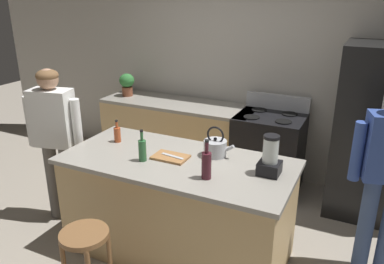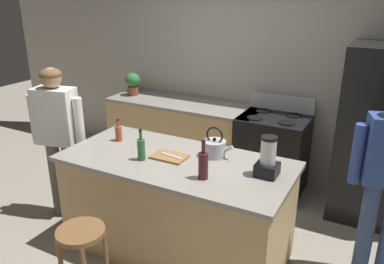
% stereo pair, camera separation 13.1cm
% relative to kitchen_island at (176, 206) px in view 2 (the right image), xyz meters
% --- Properties ---
extents(ground_plane, '(14.00, 14.00, 0.00)m').
position_rel_kitchen_island_xyz_m(ground_plane, '(0.00, 0.00, -0.46)').
color(ground_plane, '#9E9384').
extents(back_wall, '(8.00, 0.10, 2.70)m').
position_rel_kitchen_island_xyz_m(back_wall, '(0.00, 1.95, 0.89)').
color(back_wall, '#BCB7AD').
rests_on(back_wall, ground_plane).
extents(kitchen_island, '(1.99, 0.94, 0.92)m').
position_rel_kitchen_island_xyz_m(kitchen_island, '(0.00, 0.00, 0.00)').
color(kitchen_island, tan).
rests_on(kitchen_island, ground_plane).
extents(back_counter_run, '(2.00, 0.64, 0.92)m').
position_rel_kitchen_island_xyz_m(back_counter_run, '(-0.80, 1.55, -0.00)').
color(back_counter_run, tan).
rests_on(back_counter_run, ground_plane).
extents(stove_range, '(0.76, 0.65, 1.10)m').
position_rel_kitchen_island_xyz_m(stove_range, '(0.41, 1.52, 0.01)').
color(stove_range, black).
rests_on(stove_range, ground_plane).
extents(person_by_island_left, '(0.59, 0.31, 1.59)m').
position_rel_kitchen_island_xyz_m(person_by_island_left, '(-1.35, -0.02, 0.50)').
color(person_by_island_left, '#66605B').
rests_on(person_by_island_left, ground_plane).
extents(bar_stool, '(0.36, 0.36, 0.63)m').
position_rel_kitchen_island_xyz_m(bar_stool, '(-0.32, -0.84, 0.03)').
color(bar_stool, brown).
rests_on(bar_stool, ground_plane).
extents(potted_plant, '(0.20, 0.20, 0.30)m').
position_rel_kitchen_island_xyz_m(potted_plant, '(-1.57, 1.55, 0.63)').
color(potted_plant, brown).
rests_on(potted_plant, back_counter_run).
extents(blender_appliance, '(0.17, 0.17, 0.32)m').
position_rel_kitchen_island_xyz_m(blender_appliance, '(0.78, 0.08, 0.59)').
color(blender_appliance, black).
rests_on(blender_appliance, kitchen_island).
extents(bottle_olive_oil, '(0.07, 0.07, 0.28)m').
position_rel_kitchen_island_xyz_m(bottle_olive_oil, '(-0.25, -0.14, 0.56)').
color(bottle_olive_oil, '#2D6638').
rests_on(bottle_olive_oil, kitchen_island).
extents(bottle_cooking_sauce, '(0.06, 0.06, 0.22)m').
position_rel_kitchen_island_xyz_m(bottle_cooking_sauce, '(-0.69, 0.12, 0.54)').
color(bottle_cooking_sauce, '#B24C26').
rests_on(bottle_cooking_sauce, kitchen_island).
extents(bottle_wine, '(0.08, 0.08, 0.32)m').
position_rel_kitchen_island_xyz_m(bottle_wine, '(0.36, -0.20, 0.58)').
color(bottle_wine, '#471923').
rests_on(bottle_wine, kitchen_island).
extents(tea_kettle, '(0.28, 0.20, 0.27)m').
position_rel_kitchen_island_xyz_m(tea_kettle, '(0.26, 0.22, 0.54)').
color(tea_kettle, '#B7BABF').
rests_on(tea_kettle, kitchen_island).
extents(cutting_board, '(0.30, 0.20, 0.02)m').
position_rel_kitchen_island_xyz_m(cutting_board, '(-0.06, 0.01, 0.47)').
color(cutting_board, '#9E6B3D').
rests_on(cutting_board, kitchen_island).
extents(chef_knife, '(0.22, 0.06, 0.01)m').
position_rel_kitchen_island_xyz_m(chef_knife, '(-0.04, 0.01, 0.48)').
color(chef_knife, '#B7BABF').
rests_on(chef_knife, cutting_board).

